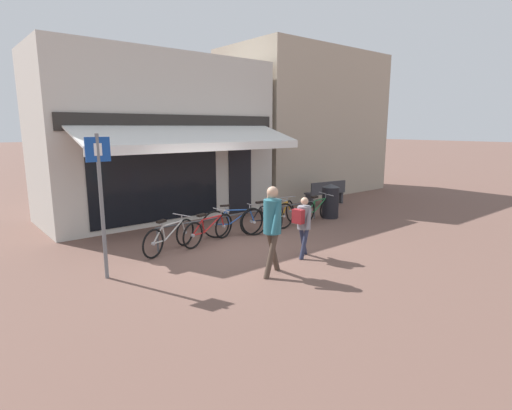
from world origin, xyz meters
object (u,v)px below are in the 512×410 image
Objects in this scene: bicycle_silver at (170,236)px; bicycle_green at (317,209)px; bicycle_blue at (235,222)px; bicycle_orange at (284,213)px; bicycle_black at (268,218)px; park_bench at (326,192)px; pedestrian_child at (303,220)px; litter_bin at (330,201)px; pedestrian_adult at (272,221)px; parking_sign at (101,193)px; bicycle_red at (209,229)px.

bicycle_green is at bearing -22.99° from bicycle_silver.
bicycle_blue is at bearing -18.87° from bicycle_silver.
bicycle_orange is at bearing 156.23° from bicycle_green.
bicycle_silver is at bearing -151.47° from bicycle_blue.
bicycle_black is 4.43m from park_bench.
bicycle_silver is at bearing 125.39° from pedestrian_child.
bicycle_black is 2.30m from pedestrian_child.
litter_bin is (5.53, -0.04, 0.18)m from bicycle_silver.
park_bench is (4.98, 3.63, -0.36)m from pedestrian_child.
litter_bin is at bearing -5.67° from bicycle_green.
pedestrian_adult is at bearing -151.89° from litter_bin.
bicycle_black is 1.06× the size of pedestrian_adult.
parking_sign is at bearing 162.68° from bicycle_orange.
parking_sign is 9.07m from park_bench.
pedestrian_child reaches higher than bicycle_green.
pedestrian_adult reaches higher than bicycle_green.
park_bench reaches higher than bicycle_orange.
park_bench is at bearing 40.07° from bicycle_blue.
parking_sign is at bearing 175.03° from bicycle_green.
parking_sign is (-6.57, -0.61, 1.27)m from bicycle_green.
bicycle_silver is 2.77m from pedestrian_adult.
pedestrian_adult is (-2.04, -2.44, 0.67)m from bicycle_black.
bicycle_silver is 1.53× the size of litter_bin.
bicycle_green is at bearing 5.34° from parking_sign.
pedestrian_adult is at bearing -35.90° from parking_sign.
pedestrian_adult is (-1.08, -2.64, 0.69)m from bicycle_blue.
bicycle_green reaches higher than bicycle_orange.
bicycle_red is at bearing 157.47° from bicycle_orange.
pedestrian_adult is 1.05× the size of park_bench.
bicycle_red is 1.61× the size of litter_bin.
bicycle_black is 1.08× the size of bicycle_green.
bicycle_red is 3.10m from parking_sign.
litter_bin reaches higher than park_bench.
bicycle_blue is at bearing 155.87° from bicycle_orange.
bicycle_blue is 0.88× the size of bicycle_black.
bicycle_black is at bearing 169.89° from bicycle_green.
litter_bin is (0.65, 0.05, 0.18)m from bicycle_green.
bicycle_blue is 0.98m from bicycle_black.
bicycle_orange is at bearing 41.41° from pedestrian_adult.
bicycle_orange is (0.87, 0.28, -0.04)m from bicycle_black.
bicycle_silver is 4.88m from bicycle_green.
bicycle_blue is at bearing 177.78° from litter_bin.
bicycle_red is 2.64m from pedestrian_adult.
bicycle_orange is 1.16× the size of pedestrian_child.
parking_sign reaches higher than bicycle_silver.
litter_bin is at bearing 23.24° from bicycle_blue.
bicycle_black is (0.96, -0.20, 0.02)m from bicycle_blue.
parking_sign is (-5.44, -0.88, 1.29)m from bicycle_orange.
bicycle_green is at bearing -137.11° from park_bench.
pedestrian_adult reaches higher than litter_bin.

